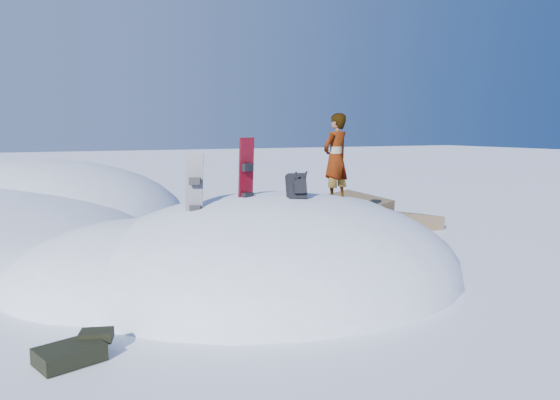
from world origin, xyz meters
name	(u,v)px	position (x,y,z in m)	size (l,w,h in m)	color
ground	(273,277)	(0.00, 0.00, 0.00)	(120.00, 120.00, 0.00)	white
snow_mound	(259,275)	(-0.17, 0.24, 0.00)	(8.00, 6.00, 3.00)	white
rock_outcrop	(353,231)	(3.72, 3.01, 0.01)	(4.68, 4.41, 1.68)	brown
snowboard_red	(246,185)	(-0.52, -0.04, 1.67)	(0.33, 0.26, 1.65)	#B70920
snowboard_dark	(194,198)	(-1.48, -0.21, 1.52)	(0.39, 0.39, 1.45)	black
backpack	(297,187)	(0.21, -0.51, 1.66)	(0.37, 0.43, 0.51)	black
gear_pile	(74,351)	(-3.55, -2.23, 0.12)	(0.94, 0.73, 0.25)	black
person	(336,158)	(1.80, 0.83, 2.03)	(0.65, 0.43, 1.79)	slate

